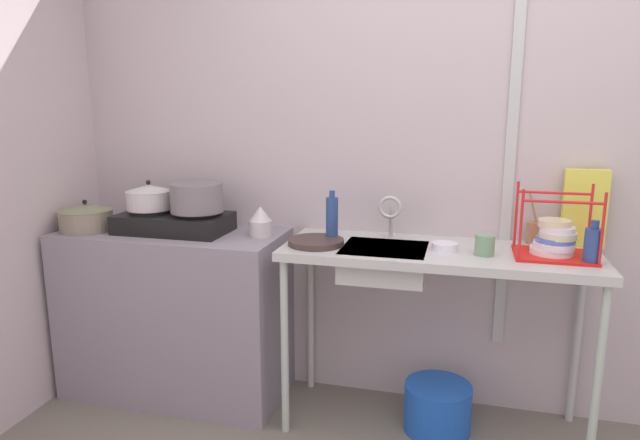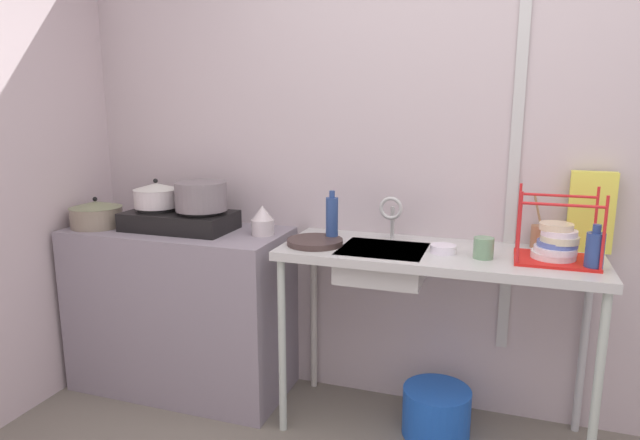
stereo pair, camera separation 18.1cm
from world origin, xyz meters
name	(u,v)px [view 1 (the left image)]	position (x,y,z in m)	size (l,w,h in m)	color
wall_back	(475,171)	(0.00, 1.54, 1.21)	(5.01, 0.10, 2.42)	#BEB0B2
wall_metal_strip	(511,148)	(0.16, 1.49, 1.33)	(0.05, 0.01, 1.93)	beige
counter_concrete	(176,313)	(-1.49, 1.23, 0.44)	(1.15, 0.52, 0.89)	gray
counter_sink	(437,265)	(-0.15, 1.23, 0.81)	(1.41, 0.52, 0.89)	beige
stove	(174,222)	(-1.48, 1.23, 0.94)	(0.56, 0.31, 0.11)	black
pot_on_left_burner	(149,197)	(-1.61, 1.23, 1.06)	(0.23, 0.23, 0.15)	silver
pot_on_right_burner	(197,198)	(-1.34, 1.23, 1.07)	(0.26, 0.26, 0.15)	slate
pot_beside_stove	(86,217)	(-1.93, 1.15, 0.96)	(0.27, 0.27, 0.16)	gray
percolator	(261,222)	(-1.02, 1.27, 0.96)	(0.12, 0.12, 0.15)	beige
sink_basin	(384,262)	(-0.38, 1.19, 0.82)	(0.38, 0.34, 0.14)	beige
faucet	(390,210)	(-0.38, 1.36, 1.03)	(0.11, 0.07, 0.22)	beige
frying_pan	(316,242)	(-0.70, 1.16, 0.90)	(0.26, 0.26, 0.03)	#3E2F2C
dish_rack	(555,241)	(0.34, 1.23, 0.96)	(0.33, 0.26, 0.31)	red
cup_by_rack	(485,245)	(0.05, 1.18, 0.93)	(0.09, 0.09, 0.09)	gray
small_bowl_on_drainboard	(444,247)	(-0.12, 1.21, 0.91)	(0.11, 0.11, 0.04)	white
bottle_by_sink	(332,219)	(-0.65, 1.25, 1.00)	(0.06, 0.06, 0.25)	navy
bottle_by_rack	(593,246)	(0.47, 1.14, 0.97)	(0.07, 0.07, 0.18)	navy
cereal_box	(584,208)	(0.49, 1.45, 1.07)	(0.19, 0.06, 0.36)	#E2DD4B
utensil_jar	(533,232)	(0.28, 1.44, 0.94)	(0.07, 0.06, 0.24)	#A26C4B
bucket_on_floor	(437,407)	(-0.11, 1.21, 0.11)	(0.32, 0.32, 0.23)	blue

